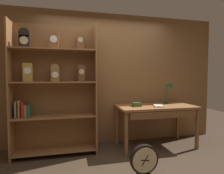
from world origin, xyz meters
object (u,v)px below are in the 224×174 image
(bookshelf, at_px, (54,88))
(desk_lamp, at_px, (169,89))
(toolbox_small, at_px, (137,104))
(open_repair_manual, at_px, (158,106))
(round_clock_large, at_px, (144,160))
(workbench, at_px, (156,110))

(bookshelf, distance_m, desk_lamp, 2.25)
(bookshelf, xyz_separation_m, toolbox_small, (1.48, -0.05, -0.33))
(open_repair_manual, height_order, round_clock_large, open_repair_manual)
(workbench, relative_size, open_repair_manual, 6.70)
(open_repair_manual, bearing_deg, workbench, 103.75)
(bookshelf, distance_m, workbench, 1.92)
(workbench, bearing_deg, open_repair_manual, -93.15)
(round_clock_large, bearing_deg, workbench, 55.49)
(desk_lamp, bearing_deg, toolbox_small, -167.97)
(desk_lamp, distance_m, open_repair_manual, 0.55)
(toolbox_small, xyz_separation_m, open_repair_manual, (0.39, -0.10, -0.02))
(toolbox_small, height_order, round_clock_large, toolbox_small)
(bookshelf, distance_m, open_repair_manual, 1.90)
(bookshelf, height_order, toolbox_small, bookshelf)
(open_repair_manual, bearing_deg, round_clock_large, -110.53)
(toolbox_small, xyz_separation_m, round_clock_large, (-0.25, -0.93, -0.61))
(workbench, bearing_deg, toolbox_small, 179.74)
(bookshelf, xyz_separation_m, round_clock_large, (1.23, -0.98, -0.94))
(bookshelf, relative_size, toolbox_small, 13.80)
(workbench, xyz_separation_m, desk_lamp, (0.37, 0.16, 0.39))
(bookshelf, xyz_separation_m, desk_lamp, (2.24, 0.11, -0.06))
(workbench, distance_m, desk_lamp, 0.57)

